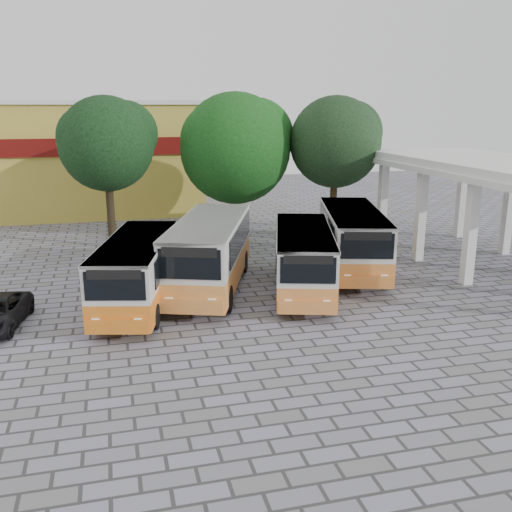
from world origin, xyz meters
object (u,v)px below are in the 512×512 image
object	(u,v)px
bus_far_left	(137,268)
bus_centre_right	(303,256)
bus_centre_left	(210,250)
bus_far_right	(353,236)

from	to	relation	value
bus_far_left	bus_centre_right	xyz separation A→B (m)	(7.09, 0.14, -0.00)
bus_far_left	bus_centre_left	world-z (taller)	bus_centre_left
bus_centre_left	bus_far_right	world-z (taller)	bus_centre_left
bus_centre_left	bus_far_right	xyz separation A→B (m)	(7.29, 1.20, -0.07)
bus_far_left	bus_far_right	size ratio (longest dim) A/B	0.92
bus_centre_left	bus_centre_right	distance (m)	4.11
bus_far_left	bus_far_right	world-z (taller)	bus_far_right
bus_far_right	bus_far_left	bearing A→B (deg)	-149.99
bus_centre_left	bus_centre_right	bearing A→B (deg)	0.49
bus_centre_right	bus_far_right	xyz separation A→B (m)	(3.42, 2.54, 0.14)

